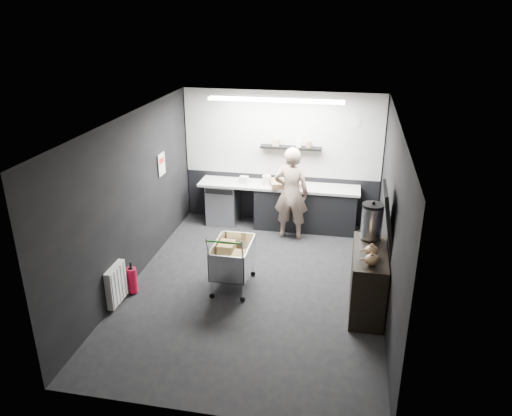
# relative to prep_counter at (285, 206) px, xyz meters

# --- Properties ---
(floor) EXTENTS (5.50, 5.50, 0.00)m
(floor) POSITION_rel_prep_counter_xyz_m (-0.14, -2.42, -0.46)
(floor) COLOR black
(floor) RESTS_ON ground
(ceiling) EXTENTS (5.50, 5.50, 0.00)m
(ceiling) POSITION_rel_prep_counter_xyz_m (-0.14, -2.42, 2.24)
(ceiling) COLOR silver
(ceiling) RESTS_ON wall_back
(wall_back) EXTENTS (5.50, 0.00, 5.50)m
(wall_back) POSITION_rel_prep_counter_xyz_m (-0.14, 0.33, 0.89)
(wall_back) COLOR black
(wall_back) RESTS_ON floor
(wall_front) EXTENTS (5.50, 0.00, 5.50)m
(wall_front) POSITION_rel_prep_counter_xyz_m (-0.14, -5.17, 0.89)
(wall_front) COLOR black
(wall_front) RESTS_ON floor
(wall_left) EXTENTS (0.00, 5.50, 5.50)m
(wall_left) POSITION_rel_prep_counter_xyz_m (-2.14, -2.42, 0.89)
(wall_left) COLOR black
(wall_left) RESTS_ON floor
(wall_right) EXTENTS (0.00, 5.50, 5.50)m
(wall_right) POSITION_rel_prep_counter_xyz_m (1.86, -2.42, 0.89)
(wall_right) COLOR black
(wall_right) RESTS_ON floor
(kitchen_wall_panel) EXTENTS (3.95, 0.02, 1.70)m
(kitchen_wall_panel) POSITION_rel_prep_counter_xyz_m (-0.14, 0.31, 1.39)
(kitchen_wall_panel) COLOR #B3B3AE
(kitchen_wall_panel) RESTS_ON wall_back
(dado_panel) EXTENTS (3.95, 0.02, 1.00)m
(dado_panel) POSITION_rel_prep_counter_xyz_m (-0.14, 0.31, 0.04)
(dado_panel) COLOR black
(dado_panel) RESTS_ON wall_back
(floating_shelf) EXTENTS (1.20, 0.22, 0.04)m
(floating_shelf) POSITION_rel_prep_counter_xyz_m (0.06, 0.20, 1.16)
(floating_shelf) COLOR black
(floating_shelf) RESTS_ON wall_back
(wall_clock) EXTENTS (0.20, 0.03, 0.20)m
(wall_clock) POSITION_rel_prep_counter_xyz_m (1.26, 0.30, 1.69)
(wall_clock) COLOR silver
(wall_clock) RESTS_ON wall_back
(poster) EXTENTS (0.02, 0.30, 0.40)m
(poster) POSITION_rel_prep_counter_xyz_m (-2.12, -1.12, 1.09)
(poster) COLOR silver
(poster) RESTS_ON wall_left
(poster_red_band) EXTENTS (0.02, 0.22, 0.10)m
(poster_red_band) POSITION_rel_prep_counter_xyz_m (-2.11, -1.12, 1.16)
(poster_red_band) COLOR red
(poster_red_band) RESTS_ON poster
(radiator) EXTENTS (0.10, 0.50, 0.60)m
(radiator) POSITION_rel_prep_counter_xyz_m (-2.08, -3.32, -0.11)
(radiator) COLOR silver
(radiator) RESTS_ON wall_left
(ceiling_strip) EXTENTS (2.40, 0.20, 0.04)m
(ceiling_strip) POSITION_rel_prep_counter_xyz_m (-0.14, -0.57, 2.21)
(ceiling_strip) COLOR white
(ceiling_strip) RESTS_ON ceiling
(prep_counter) EXTENTS (3.20, 0.61, 0.90)m
(prep_counter) POSITION_rel_prep_counter_xyz_m (0.00, 0.00, 0.00)
(prep_counter) COLOR black
(prep_counter) RESTS_ON floor
(person) EXTENTS (0.67, 0.45, 1.81)m
(person) POSITION_rel_prep_counter_xyz_m (0.17, -0.45, 0.45)
(person) COLOR beige
(person) RESTS_ON floor
(shopping_cart) EXTENTS (0.57, 0.94, 1.05)m
(shopping_cart) POSITION_rel_prep_counter_xyz_m (-0.49, -2.48, 0.04)
(shopping_cart) COLOR silver
(shopping_cart) RESTS_ON floor
(sideboard) EXTENTS (0.55, 1.28, 1.92)m
(sideboard) POSITION_rel_prep_counter_xyz_m (1.62, -2.67, 0.15)
(sideboard) COLOR black
(sideboard) RESTS_ON floor
(fire_extinguisher) EXTENTS (0.15, 0.15, 0.51)m
(fire_extinguisher) POSITION_rel_prep_counter_xyz_m (-1.99, -2.97, -0.21)
(fire_extinguisher) COLOR red
(fire_extinguisher) RESTS_ON floor
(cardboard_box) EXTENTS (0.66, 0.56, 0.11)m
(cardboard_box) POSITION_rel_prep_counter_xyz_m (0.01, -0.05, 0.50)
(cardboard_box) COLOR #95724F
(cardboard_box) RESTS_ON prep_counter
(pink_tub) EXTENTS (0.17, 0.17, 0.17)m
(pink_tub) POSITION_rel_prep_counter_xyz_m (-0.38, 0.00, 0.53)
(pink_tub) COLOR beige
(pink_tub) RESTS_ON prep_counter
(white_container) EXTENTS (0.18, 0.14, 0.14)m
(white_container) POSITION_rel_prep_counter_xyz_m (-0.83, -0.05, 0.52)
(white_container) COLOR silver
(white_container) RESTS_ON prep_counter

